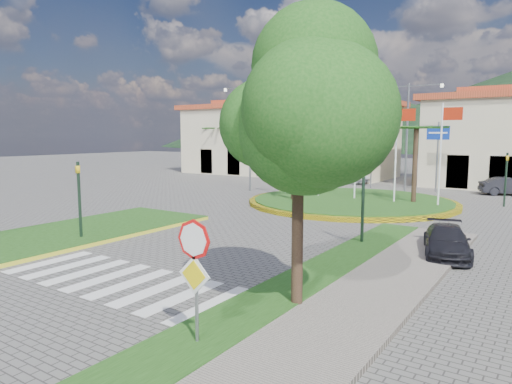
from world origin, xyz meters
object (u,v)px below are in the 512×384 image
Objects in this scene: roundabout_island at (351,201)px; deciduous_tree at (299,95)px; white_van at (345,175)px; car_side_right at (447,241)px; car_dark_b at (509,186)px; car_dark_a at (311,176)px; stop_sign at (195,263)px.

deciduous_tree reaches higher than roundabout_island.
white_van reaches higher than car_side_right.
roundabout_island is at bearing 118.71° from car_dark_b.
deciduous_tree is 1.78× the size of car_dark_b.
white_van is at bearing 110.67° from deciduous_tree.
white_van is 1.32× the size of car_side_right.
car_dark_a is at bearing 112.73° from car_side_right.
deciduous_tree reaches higher than stop_sign.
deciduous_tree is 1.42× the size of white_van.
white_van is at bearing 107.86° from stop_sign.
roundabout_island reaches higher than car_side_right.
car_dark_b is (15.71, -0.16, 0.10)m from car_dark_a.
car_dark_a is at bearing 113.06° from stop_sign.
roundabout_island reaches higher than car_dark_a.
stop_sign is 10.73m from car_side_right.
stop_sign is 33.32m from white_van.
stop_sign is at bearing -119.21° from car_side_right.
car_side_right is (-0.21, -19.81, -0.10)m from car_dark_b.
white_van is (-5.32, 11.67, 0.50)m from roundabout_island.
deciduous_tree reaches higher than car_dark_b.
roundabout_island is at bearing -148.19° from car_dark_a.
car_side_right is at bearing 155.42° from car_dark_b.
roundabout_island is at bearing -140.76° from white_van.
car_side_right is (2.60, 10.33, -1.26)m from stop_sign.
car_side_right is at bearing -52.32° from roundabout_island.
car_dark_b is at bearing 74.31° from car_side_right.
stop_sign is at bearing -163.08° from car_dark_a.
roundabout_island reaches higher than white_van.
deciduous_tree is 27.58m from car_dark_b.
car_dark_b is (2.81, 30.15, -1.16)m from stop_sign.
white_van reaches higher than car_dark_b.
white_van is 3.03m from car_dark_a.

